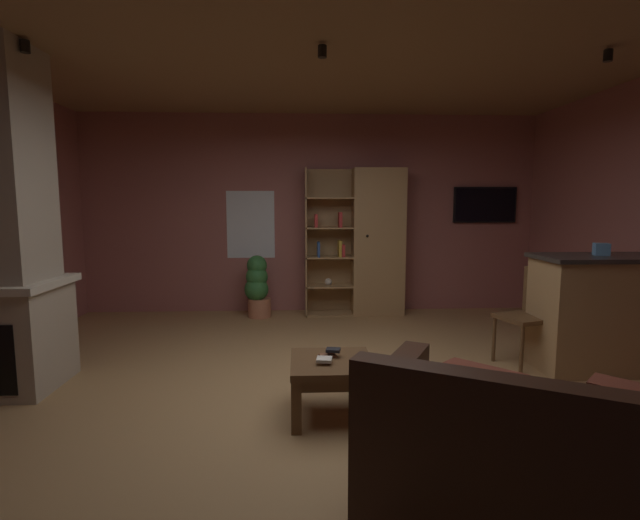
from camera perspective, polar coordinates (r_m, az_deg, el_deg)
The scene contains 18 objects.
floor at distance 3.92m, azimuth 0.28°, elevation -16.29°, with size 6.36×6.13×0.02m, color #A37A4C.
wall_back at distance 6.70m, azimuth -1.06°, elevation 5.59°, with size 6.48×0.06×2.77m, color #9E5B56.
ceiling at distance 3.82m, azimuth 0.31°, elevation 25.93°, with size 6.36×6.13×0.02m, color #8E6B47.
window_pane_back at distance 6.70m, azimuth -8.42°, elevation 4.27°, with size 0.67×0.01×0.94m, color white.
bookshelf_cabinet at distance 6.52m, azimuth 6.23°, elevation 2.10°, with size 1.36×0.41×2.01m.
kitchen_bar_counter at distance 5.12m, azimuth 32.23°, elevation -5.42°, with size 1.46×0.63×1.07m.
tissue_box at distance 4.96m, azimuth 30.98°, elevation 1.12°, with size 0.12×0.12×0.11m, color #598CBF.
leather_couch at distance 2.61m, azimuth 24.79°, elevation -21.85°, with size 1.83×1.58×0.84m.
coffee_table at distance 3.48m, azimuth 1.39°, elevation -13.43°, with size 0.58×0.60×0.41m.
table_book_0 at distance 3.51m, azimuth 0.93°, elevation -11.54°, with size 0.11×0.08×0.02m, color brown.
table_book_1 at distance 3.37m, azimuth 0.52°, elevation -11.99°, with size 0.11×0.11×0.02m, color beige.
table_book_2 at distance 3.50m, azimuth 1.61°, elevation -10.88°, with size 0.10×0.08×0.02m, color black.
dining_chair at distance 4.91m, azimuth 24.22°, elevation -5.54°, with size 0.53×0.53×0.92m.
potted_floor_plant at distance 6.41m, azimuth -7.62°, elevation -3.13°, with size 0.35×0.33×0.84m.
wall_mounted_tv at distance 7.15m, azimuth 19.38°, elevation 6.34°, with size 0.90×0.06×0.51m.
track_light_spot_0 at distance 4.44m, azimuth -32.19°, elevation 21.08°, with size 0.07×0.07×0.09m, color black.
track_light_spot_1 at distance 3.96m, azimuth 0.28°, elevation 23.98°, with size 0.07×0.07×0.09m, color black.
track_light_spot_2 at distance 4.66m, azimuth 31.58°, elevation 20.39°, with size 0.07×0.07×0.09m, color black.
Camera 1 is at (-0.18, -3.60, 1.53)m, focal length 26.35 mm.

